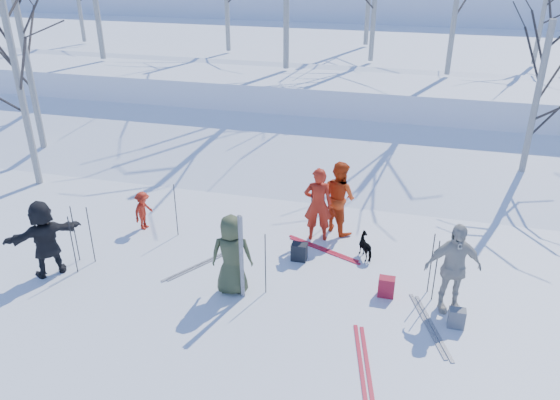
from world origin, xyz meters
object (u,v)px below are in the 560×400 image
(skier_red_seated, at_px, (143,210))
(backpack_grey, at_px, (457,318))
(skier_red_north, at_px, (318,204))
(skier_redor_behind, at_px, (339,197))
(skier_cream_east, at_px, (453,268))
(skier_grey_west, at_px, (45,238))
(backpack_red, at_px, (386,287))
(dog, at_px, (367,247))
(skier_olive_center, at_px, (232,255))
(backpack_dark, at_px, (299,252))

(skier_red_seated, relative_size, backpack_grey, 2.56)
(skier_red_north, xyz_separation_m, backpack_grey, (3.10, -2.58, -0.71))
(skier_redor_behind, bearing_deg, skier_cream_east, 173.72)
(skier_red_seated, xyz_separation_m, skier_grey_west, (-1.00, -2.32, 0.36))
(skier_grey_west, distance_m, backpack_red, 7.07)
(dog, distance_m, backpack_red, 1.49)
(dog, bearing_deg, skier_olive_center, 5.16)
(dog, height_order, backpack_red, dog)
(skier_redor_behind, bearing_deg, skier_olive_center, 100.61)
(skier_red_seated, bearing_deg, skier_red_north, -74.15)
(skier_red_seated, bearing_deg, skier_grey_west, 164.94)
(skier_red_north, bearing_deg, skier_grey_west, 17.38)
(skier_redor_behind, relative_size, dog, 2.85)
(skier_cream_east, bearing_deg, dog, 122.96)
(skier_olive_center, height_order, skier_cream_east, skier_cream_east)
(skier_olive_center, relative_size, backpack_dark, 4.22)
(skier_olive_center, relative_size, skier_red_north, 0.93)
(backpack_red, bearing_deg, skier_red_north, 132.70)
(skier_red_seated, bearing_deg, backpack_grey, -97.18)
(skier_red_seated, relative_size, backpack_dark, 2.43)
(dog, bearing_deg, backpack_grey, 98.93)
(skier_red_north, distance_m, backpack_dark, 1.27)
(skier_redor_behind, xyz_separation_m, dog, (0.82, -1.07, -0.63))
(skier_grey_west, height_order, backpack_red, skier_grey_west)
(skier_red_north, distance_m, skier_cream_east, 3.59)
(backpack_dark, bearing_deg, skier_redor_behind, 68.59)
(dog, height_order, backpack_dark, dog)
(dog, bearing_deg, backpack_dark, -14.53)
(skier_red_north, height_order, skier_redor_behind, skier_red_north)
(skier_cream_east, distance_m, backpack_dark, 3.38)
(skier_olive_center, distance_m, backpack_dark, 1.93)
(skier_red_north, xyz_separation_m, dog, (1.24, -0.54, -0.64))
(skier_grey_west, xyz_separation_m, backpack_dark, (5.00, 1.85, -0.65))
(skier_olive_center, xyz_separation_m, skier_red_north, (1.24, 2.52, 0.06))
(backpack_red, xyz_separation_m, backpack_dark, (-1.98, 0.89, -0.01))
(skier_red_seated, distance_m, backpack_dark, 4.04)
(skier_red_north, bearing_deg, skier_red_seated, -4.01)
(skier_red_north, height_order, skier_cream_east, skier_cream_east)
(skier_olive_center, bearing_deg, skier_red_north, -129.14)
(backpack_grey, bearing_deg, skier_cream_east, 105.39)
(skier_cream_east, relative_size, backpack_grey, 4.82)
(dog, bearing_deg, backpack_red, 77.78)
(skier_red_north, relative_size, backpack_dark, 4.52)
(skier_red_north, distance_m, backpack_red, 2.71)
(skier_olive_center, distance_m, skier_cream_east, 4.22)
(dog, relative_size, backpack_grey, 1.66)
(backpack_red, bearing_deg, backpack_grey, -26.29)
(skier_olive_center, distance_m, skier_grey_west, 3.98)
(dog, bearing_deg, skier_grey_west, -13.54)
(skier_grey_west, xyz_separation_m, backpack_red, (6.98, 0.96, -0.64))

